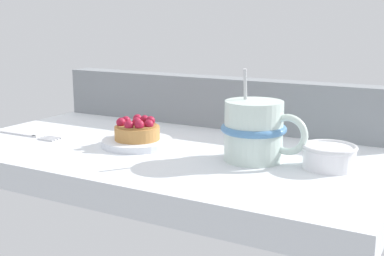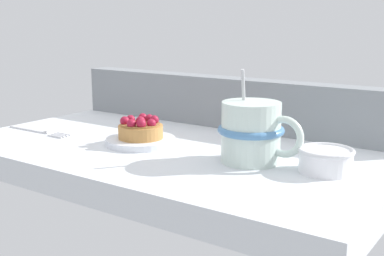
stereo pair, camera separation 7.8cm
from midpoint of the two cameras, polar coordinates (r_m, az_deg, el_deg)
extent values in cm
cube|color=silver|center=(83.63, 0.62, -3.39)|extent=(71.22, 41.00, 4.11)
cube|color=gray|center=(97.26, 6.63, 2.87)|extent=(69.79, 4.93, 9.54)
cylinder|color=silver|center=(83.97, -3.17, -1.52)|extent=(11.64, 11.64, 1.06)
cylinder|color=silver|center=(84.03, -3.16, -1.70)|extent=(6.40, 6.40, 0.53)
cylinder|color=#B77F42|center=(83.59, -3.18, -0.44)|extent=(7.42, 7.42, 2.18)
cylinder|color=olive|center=(83.33, -3.19, 0.39)|extent=(6.53, 6.53, 0.30)
sphere|color=maroon|center=(83.22, -3.19, 0.77)|extent=(1.58, 1.58, 1.58)
sphere|color=maroon|center=(81.71, -1.90, 0.49)|extent=(1.54, 1.54, 1.54)
sphere|color=maroon|center=(83.79, -1.65, 0.90)|extent=(1.55, 1.55, 1.55)
sphere|color=maroon|center=(85.24, -2.22, 1.05)|extent=(1.49, 1.49, 1.49)
sphere|color=maroon|center=(85.78, -3.18, 1.11)|extent=(1.54, 1.54, 1.54)
sphere|color=maroon|center=(84.77, -4.36, 0.95)|extent=(1.53, 1.53, 1.53)
sphere|color=maroon|center=(83.16, -4.97, 0.75)|extent=(1.59, 1.59, 1.59)
sphere|color=maroon|center=(81.22, -4.15, 0.44)|extent=(1.52, 1.52, 1.52)
sphere|color=maroon|center=(80.79, -3.03, 0.47)|extent=(1.58, 1.58, 1.58)
cylinder|color=silver|center=(73.76, 9.70, -0.51)|extent=(8.59, 8.59, 8.86)
torus|color=#4C7FB2|center=(73.69, 9.71, -0.25)|extent=(9.69, 9.69, 1.06)
torus|color=silver|center=(71.79, 13.43, -1.02)|extent=(5.98, 1.02, 5.98)
cylinder|color=#B7B7BC|center=(74.05, 8.87, 3.99)|extent=(0.94, 2.06, 6.90)
cube|color=silver|center=(98.07, -15.91, -0.11)|extent=(10.11, 0.83, 0.60)
cube|color=silver|center=(94.31, -13.92, -0.48)|extent=(1.21, 0.58, 0.60)
cube|color=silver|center=(91.06, -12.96, -0.88)|extent=(3.50, 0.29, 0.60)
cube|color=silver|center=(91.54, -12.62, -0.79)|extent=(3.50, 0.29, 0.60)
cube|color=silver|center=(92.03, -12.29, -0.71)|extent=(3.50, 0.29, 0.60)
cube|color=silver|center=(92.53, -11.97, -0.63)|extent=(3.50, 0.29, 0.60)
cylinder|color=white|center=(71.95, 17.94, -3.65)|extent=(7.22, 7.22, 3.06)
torus|color=silver|center=(71.56, 18.02, -2.47)|extent=(7.67, 7.67, 0.60)
camera|label=1|loc=(0.04, -87.14, 0.62)|focal=47.15mm
camera|label=2|loc=(0.04, 92.86, -0.62)|focal=47.15mm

